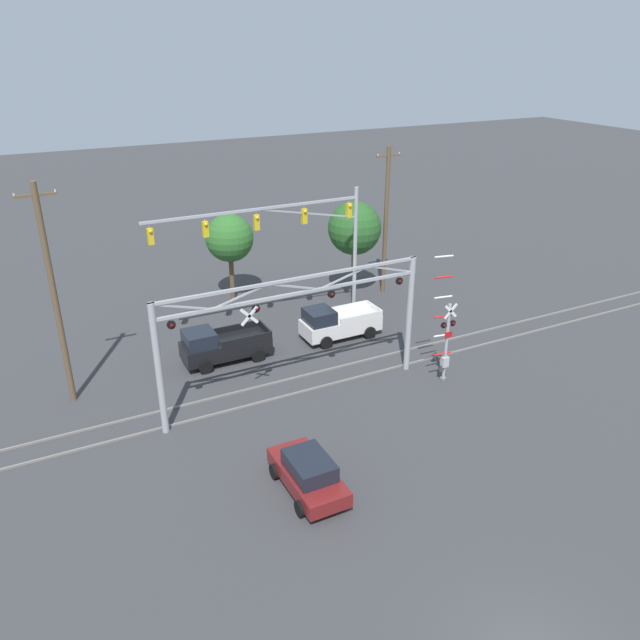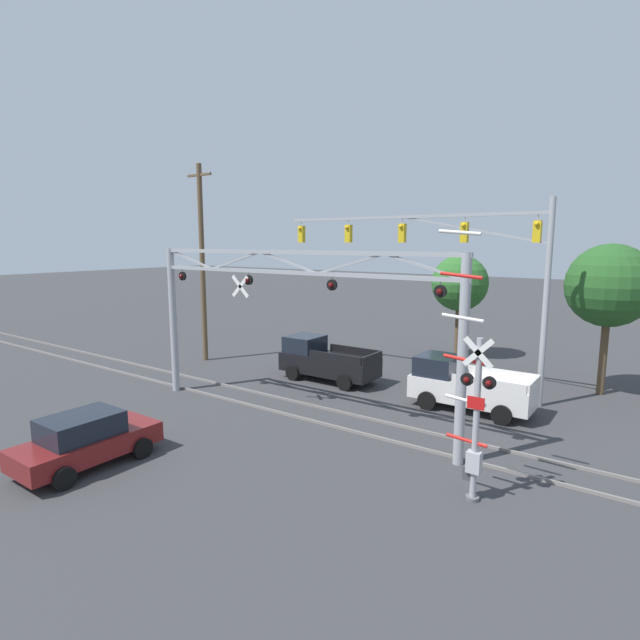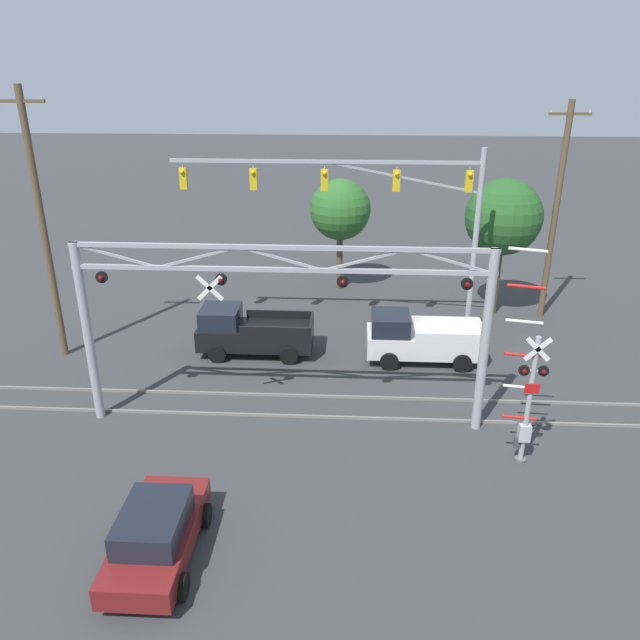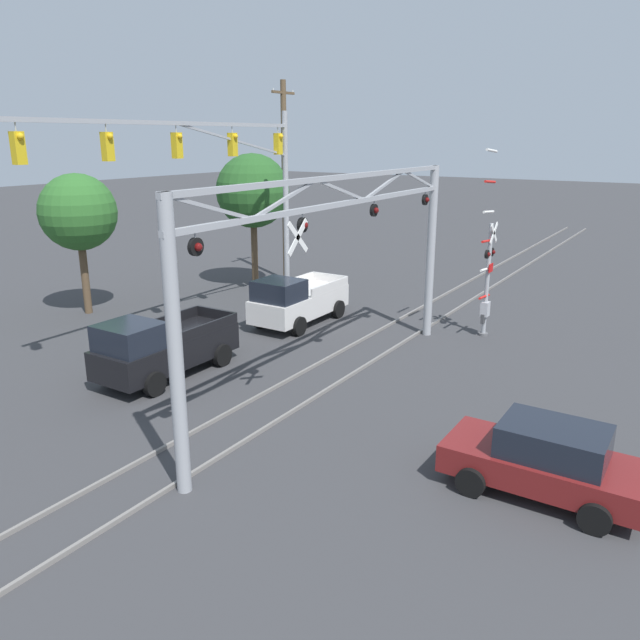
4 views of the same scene
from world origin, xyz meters
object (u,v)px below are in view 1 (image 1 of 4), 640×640
at_px(crossing_gantry, 295,322).
at_px(sedan_waiting, 308,473).
at_px(traffic_signal_span, 302,234).
at_px(utility_pole_right, 386,220).
at_px(utility_pole_left, 54,296).
at_px(pickup_truck_lead, 221,345).
at_px(background_tree_beyond_span, 355,228).
at_px(background_tree_far_left_verge, 230,238).
at_px(crossing_signal_mast, 446,340).
at_px(pickup_truck_following, 337,323).

bearing_deg(crossing_gantry, sedan_waiting, -110.92).
bearing_deg(traffic_signal_span, utility_pole_right, 21.49).
height_order(crossing_gantry, utility_pole_left, utility_pole_left).
bearing_deg(traffic_signal_span, pickup_truck_lead, -162.59).
xyz_separation_m(traffic_signal_span, pickup_truck_lead, (-5.87, -1.84, -5.04)).
distance_m(crossing_gantry, background_tree_beyond_span, 13.96).
bearing_deg(utility_pole_left, traffic_signal_span, 9.77).
bearing_deg(crossing_gantry, utility_pole_left, 154.24).
bearing_deg(background_tree_beyond_span, background_tree_far_left_verge, 157.80).
height_order(utility_pole_left, background_tree_far_left_verge, utility_pole_left).
distance_m(sedan_waiting, background_tree_far_left_verge, 20.85).
distance_m(utility_pole_left, utility_pole_right, 22.06).
height_order(crossing_gantry, background_tree_beyond_span, background_tree_beyond_span).
distance_m(crossing_signal_mast, traffic_signal_span, 10.45).
height_order(pickup_truck_lead, pickup_truck_following, same).
xyz_separation_m(crossing_gantry, sedan_waiting, (-2.51, -6.55, -3.33)).
bearing_deg(pickup_truck_following, background_tree_far_left_verge, 112.04).
bearing_deg(utility_pole_left, background_tree_beyond_span, 16.50).
bearing_deg(utility_pole_right, pickup_truck_following, -141.44).
distance_m(crossing_gantry, pickup_truck_lead, 6.52).
relative_size(crossing_gantry, utility_pole_right, 1.34).
relative_size(crossing_gantry, sedan_waiting, 3.28).
bearing_deg(traffic_signal_span, crossing_signal_mast, -67.59).
relative_size(crossing_gantry, pickup_truck_following, 2.85).
bearing_deg(background_tree_beyond_span, utility_pole_left, -163.50).
xyz_separation_m(sedan_waiting, utility_pole_right, (13.96, 16.72, 4.35)).
distance_m(pickup_truck_lead, pickup_truck_following, 7.06).
relative_size(pickup_truck_following, utility_pole_right, 0.47).
bearing_deg(pickup_truck_following, utility_pole_left, -179.10).
bearing_deg(utility_pole_right, background_tree_far_left_verge, 160.91).
distance_m(crossing_signal_mast, pickup_truck_following, 7.49).
relative_size(traffic_signal_span, sedan_waiting, 3.13).
height_order(crossing_signal_mast, background_tree_beyond_span, crossing_signal_mast).
bearing_deg(background_tree_far_left_verge, crossing_signal_mast, -68.77).
xyz_separation_m(crossing_signal_mast, utility_pole_left, (-17.49, 6.68, 3.23)).
distance_m(crossing_signal_mast, utility_pole_right, 12.98).
bearing_deg(traffic_signal_span, pickup_truck_following, -60.98).
relative_size(crossing_signal_mast, traffic_signal_span, 0.54).
distance_m(crossing_gantry, traffic_signal_span, 8.34).
bearing_deg(pickup_truck_lead, traffic_signal_span, 17.41).
distance_m(pickup_truck_following, utility_pole_left, 15.63).
xyz_separation_m(pickup_truck_following, sedan_waiting, (-7.51, -11.58, -0.17)).
xyz_separation_m(crossing_signal_mast, pickup_truck_following, (-2.55, 6.91, -1.36)).
bearing_deg(sedan_waiting, crossing_gantry, 69.08).
bearing_deg(background_tree_far_left_verge, traffic_signal_span, -70.45).
xyz_separation_m(crossing_signal_mast, background_tree_far_left_verge, (-6.01, 15.48, 1.98)).
bearing_deg(utility_pole_right, crossing_gantry, -138.41).
xyz_separation_m(crossing_gantry, background_tree_far_left_verge, (1.54, 13.60, 0.18)).
relative_size(traffic_signal_span, background_tree_beyond_span, 1.94).
height_order(sedan_waiting, background_tree_far_left_verge, background_tree_far_left_verge).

